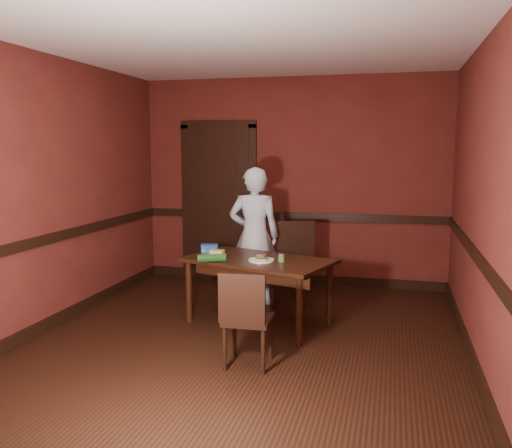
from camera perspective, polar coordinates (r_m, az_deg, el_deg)
The scene contains 22 objects.
floor at distance 5.24m, azimuth -0.97°, elevation -11.98°, with size 4.00×4.50×0.01m, color black.
ceiling at distance 5.00m, azimuth -1.05°, elevation 18.49°, with size 4.00×4.50×0.01m, color white.
wall_back at distance 7.13m, azimuth 3.79°, elevation 4.46°, with size 4.00×0.02×2.70m, color #5A211B.
wall_front at distance 2.85m, azimuth -13.06°, elevation -1.09°, with size 4.00×0.02×2.70m, color #5A211B.
wall_left at distance 5.80m, azimuth -20.47°, elevation 3.15°, with size 0.02×4.50×2.70m, color #5A211B.
wall_right at distance 4.82m, azimuth 22.62°, elevation 2.15°, with size 0.02×4.50×2.70m, color #5A211B.
dado_back at distance 7.16m, azimuth 3.74°, elevation 0.85°, with size 4.00×0.03×0.10m, color black.
dado_left at distance 5.84m, azimuth -20.14°, elevation -1.25°, with size 0.03×4.50×0.10m, color black.
dado_right at distance 4.88m, azimuth 22.16°, elevation -3.11°, with size 0.03×4.50×0.10m, color black.
baseboard_back at distance 7.31m, azimuth 3.68°, elevation -5.70°, with size 4.00×0.03×0.12m, color black.
baseboard_left at distance 6.03m, azimuth -19.75°, elevation -9.16°, with size 0.03×4.50×0.12m, color black.
baseboard_right at distance 5.10m, azimuth 21.66°, elevation -12.42°, with size 0.03×4.50×0.12m, color black.
door at distance 7.36m, azimuth -3.95°, elevation 2.55°, with size 1.05×0.07×2.20m.
dining_table at distance 5.57m, azimuth 0.24°, elevation -7.10°, with size 1.45×0.81×0.68m, color black.
chair_far at distance 6.26m, azimuth 3.37°, elevation -4.17°, with size 0.44×0.44×0.94m, color black, non-canonical shape.
chair_near at distance 4.52m, azimuth -0.83°, elevation -9.82°, with size 0.38×0.38×0.81m, color black, non-canonical shape.
person at distance 6.21m, azimuth -0.18°, elevation -1.26°, with size 0.58×0.38×1.58m, color silver.
sandwich_plate at distance 5.38m, azimuth 0.54°, elevation -3.73°, with size 0.26×0.26×0.06m.
sauce_jar at distance 5.34m, azimuth 2.70°, elevation -3.57°, with size 0.07×0.07×0.08m.
cheese_saucer at distance 5.68m, azimuth -4.11°, elevation -3.08°, with size 0.18×0.18×0.06m.
food_tub at distance 5.89m, azimuth -4.92°, elevation -2.51°, with size 0.21×0.17×0.08m.
wrapped_veg at distance 5.34m, azimuth -4.68°, elevation -3.60°, with size 0.08×0.08×0.28m, color #1D541B.
Camera 1 is at (1.30, -4.74, 1.79)m, focal length 38.00 mm.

